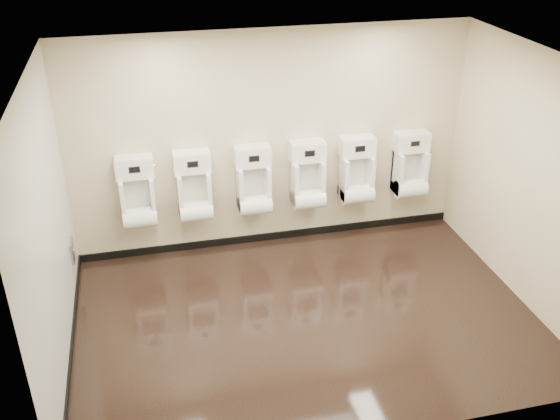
{
  "coord_description": "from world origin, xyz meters",
  "views": [
    {
      "loc": [
        -1.55,
        -5.31,
        4.3
      ],
      "look_at": [
        -0.17,
        0.55,
        1.08
      ],
      "focal_mm": 40.0,
      "sensor_mm": 36.0,
      "label": 1
    }
  ],
  "objects_px": {
    "urinal_1": "(194,191)",
    "urinal_3": "(308,180)",
    "urinal_0": "(138,197)",
    "urinal_2": "(254,185)",
    "urinal_4": "(357,175)",
    "urinal_5": "(410,169)",
    "access_panel": "(72,250)"
  },
  "relations": [
    {
      "from": "access_panel",
      "to": "urinal_3",
      "type": "xyz_separation_m",
      "value": [
        2.93,
        0.4,
        0.4
      ]
    },
    {
      "from": "access_panel",
      "to": "urinal_4",
      "type": "height_order",
      "value": "urinal_4"
    },
    {
      "from": "urinal_3",
      "to": "urinal_1",
      "type": "bearing_deg",
      "value": 180.0
    },
    {
      "from": "urinal_1",
      "to": "urinal_2",
      "type": "relative_size",
      "value": 1.0
    },
    {
      "from": "urinal_0",
      "to": "urinal_2",
      "type": "distance_m",
      "value": 1.42
    },
    {
      "from": "urinal_0",
      "to": "access_panel",
      "type": "bearing_deg",
      "value": -153.59
    },
    {
      "from": "urinal_3",
      "to": "urinal_4",
      "type": "relative_size",
      "value": 1.0
    },
    {
      "from": "urinal_2",
      "to": "urinal_4",
      "type": "height_order",
      "value": "same"
    },
    {
      "from": "urinal_3",
      "to": "urinal_4",
      "type": "height_order",
      "value": "same"
    },
    {
      "from": "urinal_1",
      "to": "access_panel",
      "type": "bearing_deg",
      "value": -164.97
    },
    {
      "from": "urinal_0",
      "to": "urinal_3",
      "type": "relative_size",
      "value": 1.0
    },
    {
      "from": "urinal_0",
      "to": "urinal_4",
      "type": "relative_size",
      "value": 1.0
    },
    {
      "from": "urinal_3",
      "to": "urinal_2",
      "type": "bearing_deg",
      "value": 180.0
    },
    {
      "from": "urinal_2",
      "to": "urinal_3",
      "type": "bearing_deg",
      "value": 0.0
    },
    {
      "from": "urinal_4",
      "to": "urinal_5",
      "type": "xyz_separation_m",
      "value": [
        0.74,
        0.0,
        0.0
      ]
    },
    {
      "from": "urinal_1",
      "to": "urinal_2",
      "type": "distance_m",
      "value": 0.74
    },
    {
      "from": "urinal_2",
      "to": "urinal_5",
      "type": "relative_size",
      "value": 1.0
    },
    {
      "from": "access_panel",
      "to": "urinal_0",
      "type": "xyz_separation_m",
      "value": [
        0.8,
        0.4,
        0.4
      ]
    },
    {
      "from": "access_panel",
      "to": "urinal_5",
      "type": "relative_size",
      "value": 0.29
    },
    {
      "from": "urinal_0",
      "to": "urinal_4",
      "type": "height_order",
      "value": "same"
    },
    {
      "from": "access_panel",
      "to": "urinal_1",
      "type": "height_order",
      "value": "urinal_1"
    },
    {
      "from": "urinal_0",
      "to": "urinal_5",
      "type": "relative_size",
      "value": 1.0
    },
    {
      "from": "urinal_1",
      "to": "urinal_4",
      "type": "xyz_separation_m",
      "value": [
        2.1,
        0.0,
        0.0
      ]
    },
    {
      "from": "urinal_2",
      "to": "urinal_5",
      "type": "xyz_separation_m",
      "value": [
        2.1,
        0.0,
        0.0
      ]
    },
    {
      "from": "urinal_1",
      "to": "urinal_3",
      "type": "distance_m",
      "value": 1.45
    },
    {
      "from": "urinal_0",
      "to": "urinal_4",
      "type": "bearing_deg",
      "value": 0.0
    },
    {
      "from": "urinal_0",
      "to": "urinal_1",
      "type": "relative_size",
      "value": 1.0
    },
    {
      "from": "urinal_0",
      "to": "urinal_3",
      "type": "height_order",
      "value": "same"
    },
    {
      "from": "access_panel",
      "to": "urinal_3",
      "type": "relative_size",
      "value": 0.29
    },
    {
      "from": "urinal_3",
      "to": "urinal_4",
      "type": "distance_m",
      "value": 0.66
    },
    {
      "from": "urinal_0",
      "to": "urinal_5",
      "type": "bearing_deg",
      "value": 0.0
    },
    {
      "from": "access_panel",
      "to": "urinal_0",
      "type": "bearing_deg",
      "value": 26.41
    }
  ]
}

